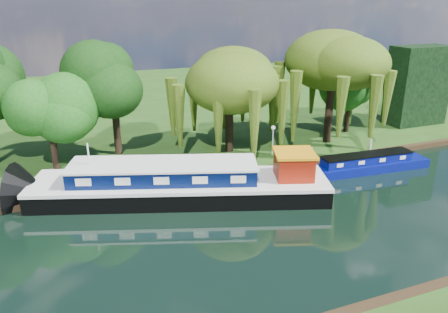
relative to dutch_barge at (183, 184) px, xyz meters
name	(u,v)px	position (x,y,z in m)	size (l,w,h in m)	color
ground	(341,214)	(8.68, -6.03, -1.05)	(120.00, 120.00, 0.00)	black
far_bank	(186,101)	(8.68, 27.97, -0.82)	(120.00, 52.00, 0.45)	#203D10
dutch_barge	(183,184)	(0.00, 0.00, 0.00)	(20.39, 10.72, 4.22)	black
narrowboat	(366,165)	(14.87, -0.60, -0.48)	(10.90, 2.48, 1.58)	#060E67
red_dinghy	(191,202)	(0.27, -0.91, -1.05)	(2.34, 3.28, 0.68)	maroon
willow_left	(229,82)	(6.17, 6.79, 5.41)	(6.90, 6.90, 8.27)	black
willow_right	(333,70)	(15.51, 5.82, 6.00)	(7.42, 7.42, 9.04)	black
tree_far_left	(49,109)	(-7.93, 7.03, 4.29)	(4.42, 4.42, 7.13)	black
tree_far_mid	(113,84)	(-2.88, 9.61, 5.37)	(5.28, 5.28, 8.65)	black
tree_far_right	(350,83)	(19.20, 7.94, 4.22)	(4.27, 4.27, 6.99)	black
conifer_hedge	(418,85)	(27.68, 7.97, 3.40)	(6.00, 3.00, 8.00)	black
lamppost	(273,132)	(9.18, 4.47, 1.37)	(0.36, 0.36, 2.56)	silver
mooring_posts	(273,159)	(8.18, 2.37, -0.10)	(19.16, 0.16, 1.00)	silver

